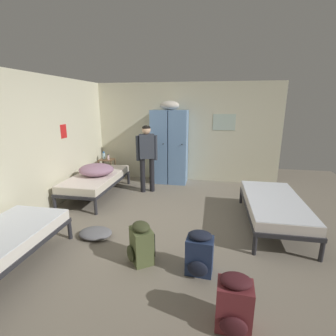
{
  "coord_description": "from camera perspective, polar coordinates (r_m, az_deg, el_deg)",
  "views": [
    {
      "loc": [
        0.73,
        -3.73,
        2.03
      ],
      "look_at": [
        0.0,
        0.27,
        0.95
      ],
      "focal_mm": 26.48,
      "sensor_mm": 36.0,
      "label": 1
    }
  ],
  "objects": [
    {
      "name": "ground_plane",
      "position": [
        4.31,
        -0.66,
        -13.23
      ],
      "size": [
        8.63,
        8.63,
        0.0
      ],
      "primitive_type": "plane",
      "color": "gray"
    },
    {
      "name": "room_backdrop",
      "position": [
        5.44,
        -11.15,
        6.5
      ],
      "size": [
        4.78,
        5.46,
        2.53
      ],
      "color": "beige",
      "rests_on": "ground_plane"
    },
    {
      "name": "locker_bank",
      "position": [
        6.33,
        0.35,
        5.22
      ],
      "size": [
        0.9,
        0.55,
        2.07
      ],
      "color": "#6B93C6",
      "rests_on": "ground_plane"
    },
    {
      "name": "shelf_unit",
      "position": [
        6.83,
        -13.84,
        0.14
      ],
      "size": [
        0.38,
        0.3,
        0.57
      ],
      "color": "brown",
      "rests_on": "ground_plane"
    },
    {
      "name": "bed_left_rear",
      "position": [
        5.72,
        -16.21,
        -2.51
      ],
      "size": [
        0.9,
        1.9,
        0.49
      ],
      "color": "#28282D",
      "rests_on": "ground_plane"
    },
    {
      "name": "bed_right",
      "position": [
        4.52,
        23.18,
        -7.77
      ],
      "size": [
        0.9,
        1.9,
        0.49
      ],
      "color": "#28282D",
      "rests_on": "ground_plane"
    },
    {
      "name": "bedding_heap",
      "position": [
        5.61,
        -16.15,
        -0.36
      ],
      "size": [
        0.75,
        0.68,
        0.25
      ],
      "color": "gray",
      "rests_on": "bed_left_rear"
    },
    {
      "name": "person_traveler",
      "position": [
        5.64,
        -4.9,
        3.56
      ],
      "size": [
        0.46,
        0.3,
        1.54
      ],
      "color": "black",
      "rests_on": "ground_plane"
    },
    {
      "name": "water_bottle",
      "position": [
        6.81,
        -14.55,
        2.75
      ],
      "size": [
        0.07,
        0.07,
        0.2
      ],
      "color": "#B2DBEA",
      "rests_on": "shelf_unit"
    },
    {
      "name": "lotion_bottle",
      "position": [
        6.7,
        -13.58,
        2.43
      ],
      "size": [
        0.06,
        0.06,
        0.15
      ],
      "color": "beige",
      "rests_on": "shelf_unit"
    },
    {
      "name": "backpack_maroon",
      "position": [
        2.63,
        14.99,
        -27.98
      ],
      "size": [
        0.33,
        0.35,
        0.55
      ],
      "color": "maroon",
      "rests_on": "ground_plane"
    },
    {
      "name": "backpack_olive",
      "position": [
        3.37,
        -6.29,
        -16.89
      ],
      "size": [
        0.41,
        0.41,
        0.55
      ],
      "color": "#566038",
      "rests_on": "ground_plane"
    },
    {
      "name": "backpack_navy",
      "position": [
        3.19,
        7.26,
        -18.98
      ],
      "size": [
        0.34,
        0.35,
        0.55
      ],
      "color": "navy",
      "rests_on": "ground_plane"
    },
    {
      "name": "clothes_pile_grey",
      "position": [
        4.14,
        -16.34,
        -14.19
      ],
      "size": [
        0.52,
        0.4,
        0.12
      ],
      "color": "slate",
      "rests_on": "ground_plane"
    }
  ]
}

